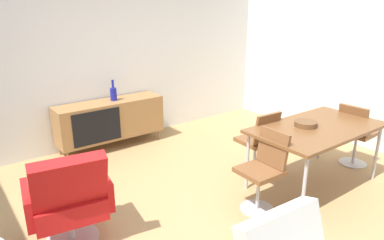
% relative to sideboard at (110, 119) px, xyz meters
% --- Properties ---
extents(ground_plane, '(8.32, 8.32, 0.00)m').
position_rel_sideboard_xyz_m(ground_plane, '(-0.07, -2.30, -0.44)').
color(ground_plane, tan).
extents(wall_back, '(6.80, 0.12, 2.80)m').
position_rel_sideboard_xyz_m(wall_back, '(-0.07, 0.30, 0.96)').
color(wall_back, silver).
rests_on(wall_back, ground_plane).
extents(wall_right, '(0.12, 5.60, 2.80)m').
position_rel_sideboard_xyz_m(wall_right, '(3.13, -2.30, 0.96)').
color(wall_right, silver).
rests_on(wall_right, ground_plane).
extents(sideboard, '(1.60, 0.45, 0.72)m').
position_rel_sideboard_xyz_m(sideboard, '(0.00, 0.00, 0.00)').
color(sideboard, olive).
rests_on(sideboard, ground_plane).
extents(vase_cobalt, '(0.10, 0.10, 0.31)m').
position_rel_sideboard_xyz_m(vase_cobalt, '(0.08, 0.00, 0.39)').
color(vase_cobalt, navy).
rests_on(vase_cobalt, sideboard).
extents(dining_table, '(1.60, 0.90, 0.74)m').
position_rel_sideboard_xyz_m(dining_table, '(1.44, -2.55, 0.26)').
color(dining_table, brown).
rests_on(dining_table, ground_plane).
extents(wooden_bowl_on_table, '(0.26, 0.26, 0.06)m').
position_rel_sideboard_xyz_m(wooden_bowl_on_table, '(1.33, -2.46, 0.33)').
color(wooden_bowl_on_table, brown).
rests_on(wooden_bowl_on_table, dining_table).
extents(dining_chair_far_end, '(0.44, 0.42, 0.86)m').
position_rel_sideboard_xyz_m(dining_chair_far_end, '(2.33, -2.55, 0.03)').
color(dining_chair_far_end, brown).
rests_on(dining_chair_far_end, ground_plane).
extents(dining_chair_near_window, '(0.44, 0.41, 0.86)m').
position_rel_sideboard_xyz_m(dining_chair_near_window, '(0.55, -2.55, 0.03)').
color(dining_chair_near_window, brown).
rests_on(dining_chair_near_window, ground_plane).
extents(dining_chair_back_left, '(0.42, 0.44, 0.86)m').
position_rel_sideboard_xyz_m(dining_chair_back_left, '(1.09, -1.99, 0.03)').
color(dining_chair_back_left, brown).
rests_on(dining_chair_back_left, ground_plane).
extents(lounge_chair_red, '(0.79, 0.74, 0.95)m').
position_rel_sideboard_xyz_m(lounge_chair_red, '(-1.26, -1.93, 0.03)').
color(lounge_chair_red, red).
rests_on(lounge_chair_red, ground_plane).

